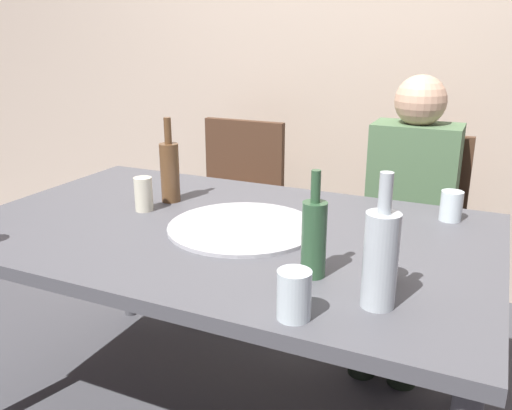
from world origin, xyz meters
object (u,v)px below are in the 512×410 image
Objects in this scene: tumbler_near at (294,295)px; beer_bottle at (381,257)px; tumbler_far at (451,206)px; guest_in_sweater at (408,206)px; pizza_tray at (243,227)px; wine_glass at (144,194)px; chair_left at (234,198)px; water_bottle at (314,237)px; chair_right at (411,223)px; wine_bottle at (170,170)px; dining_table at (224,246)px; short_glass at (384,261)px.

beer_bottle is at bearing 40.35° from tumbler_near.
beer_bottle is 3.15× the size of tumbler_far.
pizza_tray is at bearing 62.39° from guest_in_sweater.
pizza_tray is at bearing -3.09° from wine_glass.
guest_in_sweater is (0.89, -0.15, 0.13)m from chair_left.
water_bottle is 0.75m from wine_glass.
chair_right is at bearing 109.58° from tumbler_far.
wine_bottle is 0.98× the size of beer_bottle.
chair_left is (-0.81, 1.14, -0.33)m from water_bottle.
beer_bottle is at bearing 128.95° from chair_left.
chair_right reaches higher than dining_table.
short_glass is 0.96m from guest_in_sweater.
tumbler_near is at bearing -81.91° from water_bottle.
short_glass is (-0.11, -0.55, 0.01)m from tumbler_far.
beer_bottle is at bearing 94.77° from chair_right.
dining_table is 0.39m from wine_bottle.
dining_table is at bearing -150.50° from tumbler_far.
guest_in_sweater reaches higher than beer_bottle.
dining_table is 0.47m from water_bottle.
wine_bottle reaches higher than water_bottle.
pizza_tray is 0.60m from beer_bottle.
beer_bottle reaches higher than water_bottle.
short_glass is (0.55, -0.18, 0.12)m from dining_table.
chair_left is at bearing 0.00° from chair_right.
beer_bottle is 0.21m from tumbler_near.
water_bottle reaches higher than dining_table.
wine_bottle is 0.99m from tumbler_far.
beer_bottle is 0.27× the size of guest_in_sweater.
chair_left is (-0.50, 0.91, -0.23)m from pizza_tray.
water_bottle reaches higher than short_glass.
wine_bottle is 0.78m from water_bottle.
pizza_tray is at bearing 147.25° from beer_bottle.
guest_in_sweater is (0.77, 0.60, -0.21)m from wine_bottle.
tumbler_near is 1.39m from chair_right.
chair_left and chair_right have the same top height.
wine_glass is 0.10× the size of guest_in_sweater.
short_glass is (0.48, -0.19, 0.05)m from pizza_tray.
short_glass is at bearing 131.65° from chair_left.
beer_bottle is at bearing -25.54° from water_bottle.
tumbler_far is 0.56m from short_glass.
chair_right is (0.40, 0.91, -0.23)m from pizza_tray.
water_bottle is 0.23m from tumbler_near.
chair_left is 0.89m from chair_right.
chair_left is (-0.99, 1.23, -0.34)m from beer_bottle.
tumbler_near is (0.34, -0.45, 0.05)m from pizza_tray.
beer_bottle reaches higher than wine_glass.
wine_bottle is 0.84m from chair_left.
pizza_tray is at bearing 118.59° from chair_left.
wine_bottle is 0.26× the size of guest_in_sweater.
wine_glass is at bearing 96.42° from chair_left.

